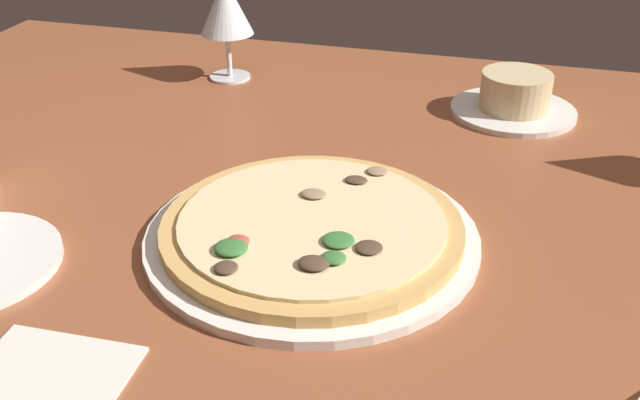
% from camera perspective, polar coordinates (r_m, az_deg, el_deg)
% --- Properties ---
extents(dining_table, '(1.50, 1.10, 0.04)m').
position_cam_1_polar(dining_table, '(0.80, 0.64, -2.07)').
color(dining_table, brown).
rests_on(dining_table, ground).
extents(pizza_main, '(0.33, 0.33, 0.03)m').
position_cam_1_polar(pizza_main, '(0.73, -0.70, -2.37)').
color(pizza_main, silver).
rests_on(pizza_main, dining_table).
extents(ramekin_on_saucer, '(0.17, 0.17, 0.06)m').
position_cam_1_polar(ramekin_on_saucer, '(1.06, 14.73, 7.61)').
color(ramekin_on_saucer, silver).
rests_on(ramekin_on_saucer, dining_table).
extents(wine_glass_far, '(0.08, 0.08, 0.15)m').
position_cam_1_polar(wine_glass_far, '(1.14, -7.24, 14.37)').
color(wine_glass_far, silver).
rests_on(wine_glass_far, dining_table).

